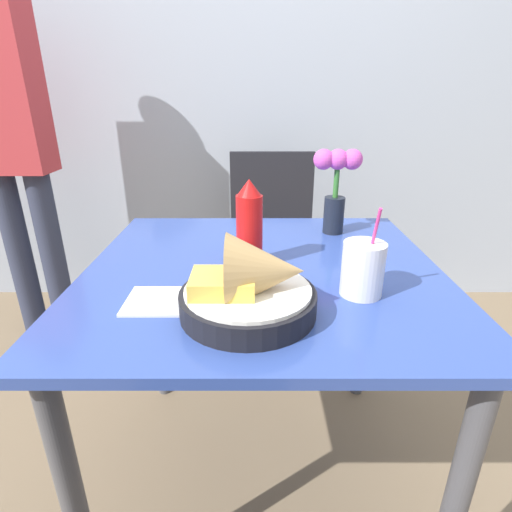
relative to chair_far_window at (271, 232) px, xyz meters
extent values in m
plane|color=#7A664C|center=(-0.06, -0.87, -0.53)|extent=(12.00, 12.00, 0.00)
cube|color=#9EA8B7|center=(-0.06, 0.42, 0.77)|extent=(7.00, 0.06, 2.60)
cube|color=#334C9E|center=(-0.06, -0.87, 0.19)|extent=(0.92, 0.88, 0.02)
cylinder|color=#4C4C51|center=(-0.46, -1.25, -0.17)|extent=(0.05, 0.05, 0.71)
cylinder|color=#4C4C51|center=(0.34, -1.25, -0.17)|extent=(0.05, 0.05, 0.71)
cylinder|color=#4C4C51|center=(-0.46, -0.50, -0.17)|extent=(0.05, 0.05, 0.71)
cylinder|color=#4C4C51|center=(0.34, -0.50, -0.17)|extent=(0.05, 0.05, 0.71)
cylinder|color=black|center=(-0.18, -0.28, -0.32)|extent=(0.03, 0.03, 0.42)
cylinder|color=black|center=(0.18, -0.28, -0.32)|extent=(0.03, 0.03, 0.42)
cylinder|color=black|center=(-0.18, 0.08, -0.32)|extent=(0.03, 0.03, 0.42)
cylinder|color=black|center=(0.18, 0.08, -0.32)|extent=(0.03, 0.03, 0.42)
cube|color=black|center=(0.00, -0.10, -0.09)|extent=(0.40, 0.40, 0.02)
cube|color=black|center=(0.00, 0.09, 0.14)|extent=(0.40, 0.03, 0.45)
cylinder|color=black|center=(-0.09, -1.10, 0.23)|extent=(0.28, 0.28, 0.05)
cylinder|color=white|center=(-0.09, -1.10, 0.26)|extent=(0.26, 0.26, 0.01)
cone|color=tan|center=(-0.06, -1.10, 0.30)|extent=(0.15, 0.15, 0.15)
cube|color=#E5C14C|center=(-0.14, -1.12, 0.27)|extent=(0.13, 0.10, 0.04)
cylinder|color=red|center=(-0.09, -0.86, 0.30)|extent=(0.07, 0.07, 0.19)
cone|color=red|center=(-0.09, -0.86, 0.41)|extent=(0.06, 0.06, 0.04)
cylinder|color=silver|center=(0.16, -1.02, 0.27)|extent=(0.09, 0.09, 0.12)
cylinder|color=black|center=(0.16, -1.02, 0.26)|extent=(0.09, 0.09, 0.10)
cylinder|color=#EA3884|center=(0.17, -1.02, 0.32)|extent=(0.01, 0.07, 0.18)
cylinder|color=black|center=(0.17, -0.59, 0.26)|extent=(0.06, 0.06, 0.12)
cylinder|color=#33722D|center=(0.17, -0.59, 0.37)|extent=(0.02, 0.02, 0.10)
sphere|color=#D14CB2|center=(0.17, -0.59, 0.44)|extent=(0.06, 0.06, 0.06)
sphere|color=#D14CB2|center=(0.13, -0.59, 0.44)|extent=(0.06, 0.06, 0.06)
sphere|color=#D14CB2|center=(0.22, -0.59, 0.44)|extent=(0.06, 0.06, 0.06)
cube|color=white|center=(-0.28, -1.06, 0.21)|extent=(0.16, 0.13, 0.01)
cylinder|color=#2D3347|center=(-1.23, -0.02, -0.12)|extent=(0.11, 0.11, 0.82)
cylinder|color=#2D3347|center=(-1.07, -0.02, -0.12)|extent=(0.11, 0.11, 0.82)
camera|label=1|loc=(-0.08, -1.82, 0.63)|focal=28.00mm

